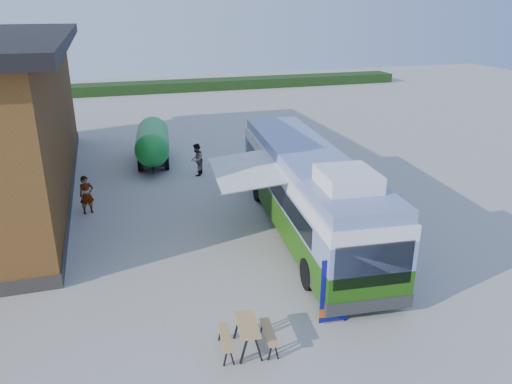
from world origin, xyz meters
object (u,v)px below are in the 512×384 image
object	(u,v)px
banner	(335,297)
picnic_table	(247,330)
person_a	(87,195)
bus	(308,189)
person_b	(197,160)
slurry_tanker	(153,141)

from	to	relation	value
banner	picnic_table	xyz separation A→B (m)	(-2.75, -0.48, -0.23)
picnic_table	person_a	world-z (taller)	person_a
bus	person_b	xyz separation A→B (m)	(-2.90, 8.37, -0.99)
banner	slurry_tanker	xyz separation A→B (m)	(-3.32, 17.07, 0.49)
picnic_table	slurry_tanker	xyz separation A→B (m)	(-0.57, 17.55, 0.72)
bus	person_a	distance (m)	9.75
banner	picnic_table	world-z (taller)	banner
person_b	picnic_table	bearing A→B (deg)	18.12
banner	picnic_table	size ratio (longest dim) A/B	1.32
picnic_table	slurry_tanker	world-z (taller)	slurry_tanker
person_b	banner	bearing A→B (deg)	28.93
banner	person_b	distance (m)	14.35
banner	person_a	bearing A→B (deg)	128.46
picnic_table	person_a	size ratio (longest dim) A/B	0.91
picnic_table	person_a	distance (m)	11.83
person_a	slurry_tanker	bearing A→B (deg)	44.09
slurry_tanker	person_a	bearing A→B (deg)	-112.26
banner	slurry_tanker	bearing A→B (deg)	106.34
bus	person_a	world-z (taller)	bus
bus	person_a	bearing A→B (deg)	156.59
banner	person_a	distance (m)	12.64
banner	person_b	world-z (taller)	banner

